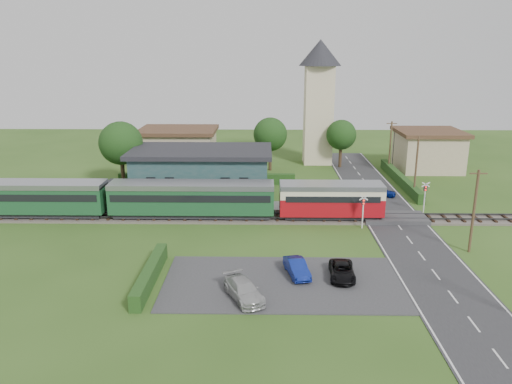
{
  "coord_description": "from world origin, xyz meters",
  "views": [
    {
      "loc": [
        -2.84,
        -44.69,
        16.12
      ],
      "look_at": [
        -3.64,
        4.0,
        2.24
      ],
      "focal_mm": 35.0,
      "sensor_mm": 36.0,
      "label": 1
    }
  ],
  "objects_px": {
    "station_building": "(202,171)",
    "train": "(160,198)",
    "house_east": "(428,150)",
    "church_tower": "(319,93)",
    "car_park_dark": "(342,271)",
    "car_park_blue": "(297,268)",
    "equipment_hut": "(119,193)",
    "car_park_silver": "(244,290)",
    "pedestrian_far": "(140,198)",
    "car_on_road": "(382,192)",
    "pedestrian_near": "(257,198)",
    "house_west": "(179,147)",
    "crossing_signal_far": "(425,193)",
    "crossing_signal_near": "(363,207)"
  },
  "relations": [
    {
      "from": "pedestrian_near",
      "to": "train",
      "type": "bearing_deg",
      "value": -1.03
    },
    {
      "from": "crossing_signal_near",
      "to": "crossing_signal_far",
      "type": "xyz_separation_m",
      "value": [
        7.2,
        4.8,
        0.0
      ]
    },
    {
      "from": "house_east",
      "to": "crossing_signal_far",
      "type": "xyz_separation_m",
      "value": [
        -6.4,
        -19.61,
        -0.66
      ]
    },
    {
      "from": "car_on_road",
      "to": "car_park_silver",
      "type": "height_order",
      "value": "car_park_silver"
    },
    {
      "from": "car_on_road",
      "to": "car_park_blue",
      "type": "xyz_separation_m",
      "value": [
        -11.0,
        -21.02,
        0.09
      ]
    },
    {
      "from": "station_building",
      "to": "crossing_signal_far",
      "type": "xyz_separation_m",
      "value": [
        23.6,
        -6.6,
        -0.55
      ]
    },
    {
      "from": "train",
      "to": "church_tower",
      "type": "xyz_separation_m",
      "value": [
        18.06,
        26.0,
        8.05
      ]
    },
    {
      "from": "house_east",
      "to": "car_park_dark",
      "type": "xyz_separation_m",
      "value": [
        -17.11,
        -35.21,
        -2.19
      ]
    },
    {
      "from": "crossing_signal_near",
      "to": "pedestrian_near",
      "type": "bearing_deg",
      "value": 150.85
    },
    {
      "from": "crossing_signal_near",
      "to": "pedestrian_far",
      "type": "relative_size",
      "value": 2.05
    },
    {
      "from": "equipment_hut",
      "to": "car_park_silver",
      "type": "xyz_separation_m",
      "value": [
        13.84,
        -19.7,
        -1.05
      ]
    },
    {
      "from": "car_park_blue",
      "to": "pedestrian_near",
      "type": "relative_size",
      "value": 2.09
    },
    {
      "from": "house_west",
      "to": "house_east",
      "type": "xyz_separation_m",
      "value": [
        35.0,
        -1.0,
        0.0
      ]
    },
    {
      "from": "car_park_silver",
      "to": "car_on_road",
      "type": "bearing_deg",
      "value": 34.23
    },
    {
      "from": "train",
      "to": "crossing_signal_near",
      "type": "xyz_separation_m",
      "value": [
        19.46,
        -2.41,
        -0.04
      ]
    },
    {
      "from": "car_on_road",
      "to": "car_park_silver",
      "type": "xyz_separation_m",
      "value": [
        -14.78,
        -24.7,
        0.12
      ]
    },
    {
      "from": "church_tower",
      "to": "car_on_road",
      "type": "distance_m",
      "value": 21.01
    },
    {
      "from": "car_on_road",
      "to": "car_park_dark",
      "type": "relative_size",
      "value": 0.82
    },
    {
      "from": "church_tower",
      "to": "car_on_road",
      "type": "relative_size",
      "value": 5.63
    },
    {
      "from": "crossing_signal_far",
      "to": "car_park_silver",
      "type": "height_order",
      "value": "crossing_signal_far"
    },
    {
      "from": "train",
      "to": "crossing_signal_near",
      "type": "height_order",
      "value": "train"
    },
    {
      "from": "equipment_hut",
      "to": "pedestrian_far",
      "type": "bearing_deg",
      "value": -3.62
    },
    {
      "from": "crossing_signal_far",
      "to": "car_park_blue",
      "type": "xyz_separation_m",
      "value": [
        -13.98,
        -15.21,
        -1.47
      ]
    },
    {
      "from": "equipment_hut",
      "to": "house_west",
      "type": "xyz_separation_m",
      "value": [
        3.0,
        19.8,
        1.04
      ]
    },
    {
      "from": "church_tower",
      "to": "crossing_signal_far",
      "type": "relative_size",
      "value": 5.37
    },
    {
      "from": "train",
      "to": "crossing_signal_near",
      "type": "bearing_deg",
      "value": -7.05
    },
    {
      "from": "car_park_silver",
      "to": "car_park_dark",
      "type": "height_order",
      "value": "car_park_silver"
    },
    {
      "from": "equipment_hut",
      "to": "pedestrian_near",
      "type": "relative_size",
      "value": 1.49
    },
    {
      "from": "car_park_dark",
      "to": "equipment_hut",
      "type": "bearing_deg",
      "value": 145.81
    },
    {
      "from": "house_west",
      "to": "car_park_dark",
      "type": "relative_size",
      "value": 2.84
    },
    {
      "from": "train",
      "to": "house_east",
      "type": "relative_size",
      "value": 4.91
    },
    {
      "from": "pedestrian_far",
      "to": "pedestrian_near",
      "type": "bearing_deg",
      "value": -102.68
    },
    {
      "from": "pedestrian_near",
      "to": "car_park_silver",
      "type": "bearing_deg",
      "value": 68.93
    },
    {
      "from": "car_park_blue",
      "to": "car_park_silver",
      "type": "xyz_separation_m",
      "value": [
        -3.78,
        -3.68,
        0.03
      ]
    },
    {
      "from": "equipment_hut",
      "to": "pedestrian_far",
      "type": "height_order",
      "value": "equipment_hut"
    },
    {
      "from": "station_building",
      "to": "house_east",
      "type": "bearing_deg",
      "value": 23.44
    },
    {
      "from": "train",
      "to": "crossing_signal_far",
      "type": "height_order",
      "value": "train"
    },
    {
      "from": "church_tower",
      "to": "car_park_dark",
      "type": "relative_size",
      "value": 4.62
    },
    {
      "from": "equipment_hut",
      "to": "car_park_dark",
      "type": "bearing_deg",
      "value": -38.15
    },
    {
      "from": "house_east",
      "to": "car_park_blue",
      "type": "relative_size",
      "value": 2.46
    },
    {
      "from": "equipment_hut",
      "to": "pedestrian_far",
      "type": "distance_m",
      "value": 2.25
    },
    {
      "from": "crossing_signal_far",
      "to": "station_building",
      "type": "bearing_deg",
      "value": 164.37
    },
    {
      "from": "church_tower",
      "to": "car_park_silver",
      "type": "relative_size",
      "value": 4.13
    },
    {
      "from": "church_tower",
      "to": "crossing_signal_near",
      "type": "distance_m",
      "value": 29.57
    },
    {
      "from": "station_building",
      "to": "train",
      "type": "distance_m",
      "value": 9.51
    },
    {
      "from": "house_east",
      "to": "pedestrian_near",
      "type": "bearing_deg",
      "value": -141.29
    },
    {
      "from": "car_on_road",
      "to": "car_park_dark",
      "type": "bearing_deg",
      "value": 179.11
    },
    {
      "from": "car_on_road",
      "to": "pedestrian_near",
      "type": "distance_m",
      "value": 15.06
    },
    {
      "from": "train",
      "to": "car_on_road",
      "type": "height_order",
      "value": "train"
    },
    {
      "from": "pedestrian_near",
      "to": "equipment_hut",
      "type": "bearing_deg",
      "value": -19.52
    }
  ]
}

